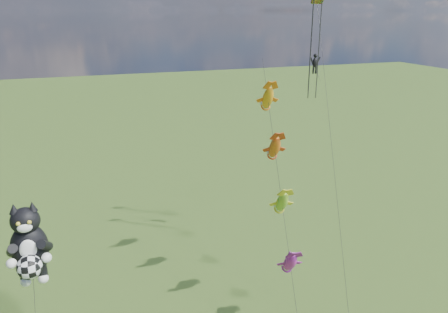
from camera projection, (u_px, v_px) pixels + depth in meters
name	position (u px, v px, depth m)	size (l,w,h in m)	color
cat_kite_rig	(29.00, 246.00, 26.99)	(2.59, 4.20, 12.25)	brown
fish_windsock_rig	(278.00, 175.00, 34.85)	(3.59, 15.64, 19.17)	brown
parafoil_rig	(316.00, 54.00, 40.32)	(5.84, 16.98, 25.41)	brown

